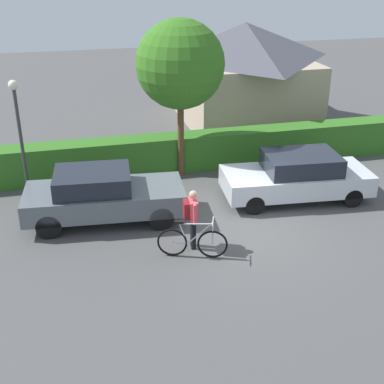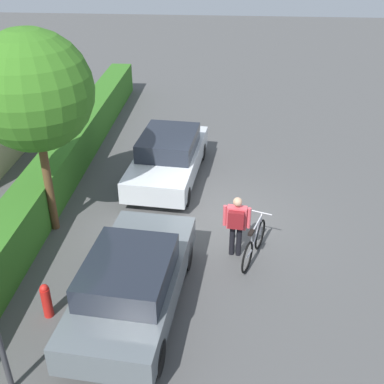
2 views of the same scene
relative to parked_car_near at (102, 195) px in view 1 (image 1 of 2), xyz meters
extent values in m
plane|color=#4D4D4D|center=(3.69, -1.48, -0.78)|extent=(60.00, 60.00, 0.00)
cube|color=#326E21|center=(3.69, 3.16, -0.16)|extent=(21.20, 0.90, 1.24)
cube|color=tan|center=(6.94, 8.15, 0.60)|extent=(5.19, 5.88, 2.75)
pyramid|color=#4C4C56|center=(6.94, 8.15, 2.72)|extent=(5.45, 6.17, 1.48)
cube|color=slate|center=(0.07, -0.01, -0.13)|extent=(4.52, 2.21, 0.62)
cube|color=#1E232D|center=(-0.23, 0.02, 0.45)|extent=(2.18, 1.78, 0.53)
cylinder|color=black|center=(1.63, 0.68, -0.44)|extent=(0.69, 0.24, 0.68)
cylinder|color=black|center=(1.48, -0.96, -0.44)|extent=(0.69, 0.24, 0.68)
cylinder|color=black|center=(-1.33, 0.95, -0.44)|extent=(0.69, 0.24, 0.68)
cylinder|color=black|center=(-1.48, -0.69, -0.44)|extent=(0.69, 0.24, 0.68)
cube|color=silver|center=(5.83, -0.01, -0.19)|extent=(4.55, 2.21, 0.62)
cube|color=#1E232D|center=(5.95, -0.02, 0.39)|extent=(2.29, 1.79, 0.54)
cylinder|color=black|center=(7.39, 0.68, -0.49)|extent=(0.58, 0.23, 0.56)
cylinder|color=black|center=(7.24, -0.96, -0.49)|extent=(0.58, 0.23, 0.56)
cylinder|color=black|center=(4.41, 0.95, -0.49)|extent=(0.58, 0.23, 0.56)
cylinder|color=black|center=(4.26, -0.69, -0.49)|extent=(0.58, 0.23, 0.56)
torus|color=black|center=(2.42, -2.68, -0.40)|extent=(0.73, 0.30, 0.76)
torus|color=black|center=(1.48, -2.35, -0.40)|extent=(0.73, 0.30, 0.76)
cylinder|color=silver|center=(2.13, -2.58, -0.11)|extent=(0.62, 0.25, 0.65)
cylinder|color=silver|center=(1.74, -2.44, -0.13)|extent=(0.23, 0.11, 0.58)
cylinder|color=silver|center=(2.01, -2.54, 0.15)|extent=(0.74, 0.29, 0.07)
cylinder|color=silver|center=(1.66, -2.41, -0.41)|extent=(0.37, 0.16, 0.05)
cylinder|color=silver|center=(2.42, -2.68, -0.10)|extent=(0.05, 0.05, 0.60)
cube|color=black|center=(1.65, -2.41, 0.18)|extent=(0.24, 0.17, 0.06)
cylinder|color=silver|center=(2.42, -2.68, 0.23)|extent=(0.19, 0.48, 0.03)
cylinder|color=black|center=(2.09, -2.00, -0.38)|extent=(0.13, 0.13, 0.79)
cylinder|color=black|center=(2.07, -2.16, -0.38)|extent=(0.13, 0.13, 0.79)
cube|color=#DB4C56|center=(2.08, -2.08, 0.29)|extent=(0.25, 0.48, 0.56)
sphere|color=tan|center=(2.08, -2.08, 0.71)|extent=(0.21, 0.21, 0.21)
cylinder|color=#DB4C56|center=(2.12, -1.80, 0.31)|extent=(0.09, 0.09, 0.53)
cylinder|color=#DB4C56|center=(2.05, -2.36, 0.31)|extent=(0.09, 0.09, 0.53)
cube|color=maroon|center=(1.93, -2.06, 0.32)|extent=(0.20, 0.38, 0.42)
cylinder|color=#38383D|center=(-2.07, 1.79, 0.94)|extent=(0.10, 0.10, 3.43)
sphere|color=#F2EDCC|center=(-2.07, 1.79, 2.78)|extent=(0.28, 0.28, 0.28)
cylinder|color=brown|center=(2.86, 2.64, 0.67)|extent=(0.21, 0.21, 2.88)
sphere|color=#36711F|center=(2.86, 2.64, 2.95)|extent=(2.80, 2.80, 2.80)
cylinder|color=red|center=(-0.29, 1.74, -0.43)|extent=(0.20, 0.20, 0.70)
sphere|color=red|center=(-0.29, 1.74, -0.06)|extent=(0.18, 0.18, 0.18)
camera|label=1|loc=(-0.76, -13.25, 6.13)|focal=48.67mm
camera|label=2|loc=(-7.37, -1.78, 6.42)|focal=45.14mm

